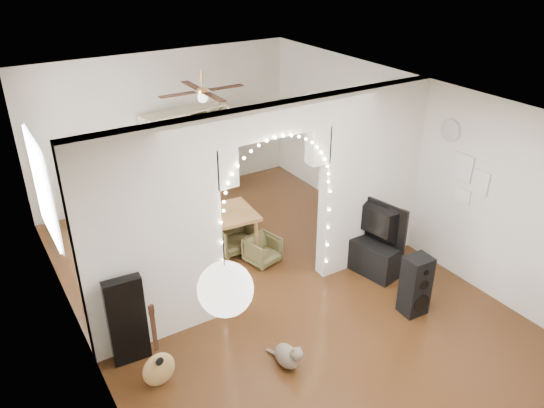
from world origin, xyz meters
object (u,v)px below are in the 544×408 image
media_console (367,254)px  dining_chair_left (234,235)px  acoustic_guitar (157,357)px  floor_speaker (416,285)px  dining_table (215,220)px  dining_chair_right (263,250)px  bookcase (188,153)px

media_console → dining_chair_left: (-1.41, 1.51, 0.01)m
acoustic_guitar → dining_chair_left: acoustic_guitar is taller
floor_speaker → media_console: 1.13m
dining_table → dining_chair_right: 0.85m
media_console → dining_chair_left: 2.07m
floor_speaker → bookcase: bearing=104.7°
dining_chair_left → dining_chair_right: size_ratio=1.25×
acoustic_guitar → dining_chair_right: (2.25, 1.53, -0.20)m
floor_speaker → dining_table: 3.02m
dining_chair_left → dining_chair_right: (0.20, -0.54, -0.05)m
dining_table → dining_chair_left: bearing=18.8°
bookcase → dining_chair_left: bearing=-106.4°
acoustic_guitar → dining_chair_left: bearing=30.9°
floor_speaker → dining_table: (-1.62, 2.53, 0.26)m
bookcase → dining_chair_right: bearing=-101.2°
media_console → bookcase: 3.97m
dining_table → dining_chair_right: bearing=-34.9°
floor_speaker → dining_chair_left: 2.91m
acoustic_guitar → floor_speaker: (3.31, -0.54, 0.01)m
bookcase → dining_chair_left: 2.32m
media_console → dining_chair_right: media_console is taller
dining_chair_left → bookcase: bearing=85.8°
dining_chair_right → media_console: bearing=-52.0°
floor_speaker → dining_chair_right: 2.34m
floor_speaker → bookcase: 4.98m
floor_speaker → bookcase: (-1.01, 4.86, 0.42)m
acoustic_guitar → media_console: (3.47, 0.56, -0.16)m
acoustic_guitar → dining_chair_right: acoustic_guitar is taller
acoustic_guitar → dining_chair_right: size_ratio=2.01×
acoustic_guitar → media_console: bearing=-5.3°
bookcase → dining_chair_right: bookcase is taller
dining_table → dining_chair_right: size_ratio=2.72×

